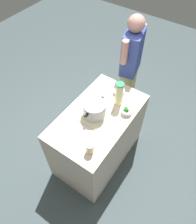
{
  "coord_description": "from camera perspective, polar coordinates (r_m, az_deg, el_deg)",
  "views": [
    {
      "loc": [
        -1.19,
        -0.82,
        2.73
      ],
      "look_at": [
        0.0,
        0.0,
        0.94
      ],
      "focal_mm": 34.7,
      "sensor_mm": 36.0,
      "label": 1
    }
  ],
  "objects": [
    {
      "name": "counter_slab",
      "position": [
        2.7,
        -0.0,
        -6.62
      ],
      "size": [
        1.15,
        0.68,
        0.89
      ],
      "primitive_type": "cube",
      "color": "beige",
      "rests_on": "ground_plane"
    },
    {
      "name": "person_cook",
      "position": [
        2.93,
        8.39,
        11.45
      ],
      "size": [
        0.5,
        0.27,
        1.6
      ],
      "color": "tan",
      "rests_on": "ground_plane"
    },
    {
      "name": "cooking_pot",
      "position": [
        2.27,
        -0.94,
        0.84
      ],
      "size": [
        0.32,
        0.25,
        0.16
      ],
      "color": "#B7B7BC",
      "rests_on": "dish_cloth"
    },
    {
      "name": "mason_jar",
      "position": [
        2.04,
        -2.16,
        -9.45
      ],
      "size": [
        0.08,
        0.08,
        0.12
      ],
      "color": "beige",
      "rests_on": "counter_slab"
    },
    {
      "name": "broccoli_bowl_front",
      "position": [
        2.55,
        5.57,
        5.55
      ],
      "size": [
        0.14,
        0.14,
        0.08
      ],
      "color": "silver",
      "rests_on": "counter_slab"
    },
    {
      "name": "dish_cloth",
      "position": [
        2.34,
        -0.92,
        -0.54
      ],
      "size": [
        0.34,
        0.29,
        0.01
      ],
      "primitive_type": "cube",
      "color": "beige",
      "rests_on": "counter_slab"
    },
    {
      "name": "ground_plane",
      "position": [
        3.09,
        -0.0,
        -11.04
      ],
      "size": [
        8.0,
        8.0,
        0.0
      ],
      "primitive_type": "plane",
      "color": "#424F52"
    },
    {
      "name": "broccoli_bowl_center",
      "position": [
        2.35,
        7.48,
        0.27
      ],
      "size": [
        0.12,
        0.12,
        0.09
      ],
      "color": "silver",
      "rests_on": "counter_slab"
    },
    {
      "name": "lemonade_pitcher",
      "position": [
        2.35,
        5.6,
        4.8
      ],
      "size": [
        0.09,
        0.09,
        0.3
      ],
      "color": "beige",
      "rests_on": "counter_slab"
    }
  ]
}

